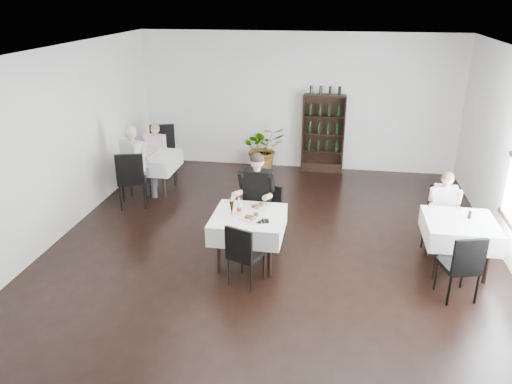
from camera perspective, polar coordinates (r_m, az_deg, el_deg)
room_shell at (r=6.90m, az=1.54°, el=2.71°), size 9.00×9.00×9.00m
wine_shelf at (r=11.17m, az=7.68°, el=6.57°), size 0.90×0.28×1.75m
main_table at (r=7.28m, az=-0.88°, el=-3.70°), size 1.03×1.03×0.77m
left_table at (r=10.15m, az=-11.79°, el=3.39°), size 0.98×0.98×0.77m
right_table at (r=7.68m, az=22.24°, el=-4.06°), size 0.98×0.98×0.77m
potted_tree at (r=11.21m, az=0.86°, el=5.05°), size 1.16×1.10×1.02m
main_chair_far at (r=7.93m, az=1.16°, el=-2.13°), size 0.56×0.56×0.94m
main_chair_near at (r=6.78m, az=-1.48°, el=-6.81°), size 0.53×0.53×0.90m
left_chair_far at (r=10.87m, az=-10.56°, el=4.91°), size 0.67×0.68×1.14m
left_chair_near at (r=9.44m, az=-14.07°, el=1.76°), size 0.62×0.63×1.08m
right_chair_far at (r=8.39m, az=20.28°, el=-2.20°), size 0.53×0.53×0.94m
right_chair_near at (r=6.96m, az=22.54°, el=-7.57°), size 0.54×0.54×0.95m
diner_main at (r=7.73m, az=-0.03°, el=-0.09°), size 0.60×0.61×1.50m
diner_left_far at (r=10.60m, az=-11.45°, el=4.83°), size 0.50×0.52×1.25m
diner_left_near at (r=9.63m, az=-13.53°, el=3.83°), size 0.68×0.71×1.51m
diner_right_far at (r=8.20m, az=20.70°, el=-1.40°), size 0.50×0.51×1.25m
plate_far at (r=7.45m, az=0.19°, el=-1.68°), size 0.26×0.26×0.08m
plate_near at (r=7.09m, az=-0.45°, el=-2.93°), size 0.36×0.36×0.09m
pilsner_dark at (r=7.16m, az=-2.80°, el=-1.88°), size 0.06×0.06×0.28m
pilsner_lager at (r=7.27m, az=-2.64°, el=-1.44°), size 0.07×0.07×0.29m
coke_bottle at (r=7.19m, az=-1.95°, el=-1.82°), size 0.07×0.07×0.27m
napkin_cutlery at (r=7.02m, az=0.76°, el=-3.34°), size 0.21×0.19×0.02m
pepper_mill at (r=7.71m, az=23.23°, el=-2.41°), size 0.05×0.05×0.11m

